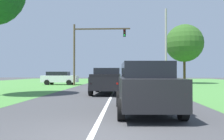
{
  "coord_description": "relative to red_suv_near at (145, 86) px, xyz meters",
  "views": [
    {
      "loc": [
        0.78,
        -5.47,
        1.54
      ],
      "look_at": [
        -0.47,
        19.97,
        1.9
      ],
      "focal_mm": 36.06,
      "sensor_mm": 36.0,
      "label": 1
    }
  ],
  "objects": [
    {
      "name": "keep_moving_sign",
      "position": [
        3.92,
        18.59,
        0.53
      ],
      "size": [
        0.6,
        0.09,
        2.45
      ],
      "color": "gray",
      "rests_on": "ground_plane"
    },
    {
      "name": "pickup_truck_lead",
      "position": [
        -2.01,
        7.7,
        -0.05
      ],
      "size": [
        2.41,
        5.16,
        1.91
      ],
      "color": "black",
      "rests_on": "ground_plane"
    },
    {
      "name": "utility_pole_right",
      "position": [
        4.83,
        21.16,
        4.03
      ],
      "size": [
        0.28,
        0.28,
        10.13
      ],
      "primitive_type": "cylinder",
      "color": "#9E998E",
      "rests_on": "ground_plane"
    },
    {
      "name": "traffic_light",
      "position": [
        -5.18,
        19.0,
        4.02
      ],
      "size": [
        7.14,
        0.4,
        7.69
      ],
      "color": "brown",
      "rests_on": "ground_plane"
    },
    {
      "name": "lane_centre_stripe",
      "position": [
        -1.65,
        -2.06,
        -1.03
      ],
      "size": [
        0.16,
        42.83,
        0.01
      ],
      "primitive_type": "cube",
      "color": "white",
      "rests_on": "ground_plane"
    },
    {
      "name": "red_suv_near",
      "position": [
        0.0,
        0.0,
        0.0
      ],
      "size": [
        2.4,
        4.92,
        1.96
      ],
      "color": "black",
      "rests_on": "ground_plane"
    },
    {
      "name": "crossing_suv_far",
      "position": [
        -9.31,
        20.59,
        -0.11
      ],
      "size": [
        4.72,
        2.17,
        1.73
      ],
      "color": "silver",
      "rests_on": "ground_plane"
    },
    {
      "name": "oak_tree_right",
      "position": [
        8.25,
        24.95,
        4.96
      ],
      "size": [
        5.58,
        5.58,
        8.8
      ],
      "color": "#4C351E",
      "rests_on": "ground_plane"
    },
    {
      "name": "ground_plane",
      "position": [
        -1.65,
        8.94,
        -1.03
      ],
      "size": [
        120.0,
        120.0,
        0.0
      ],
      "primitive_type": "plane",
      "color": "#424244"
    }
  ]
}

